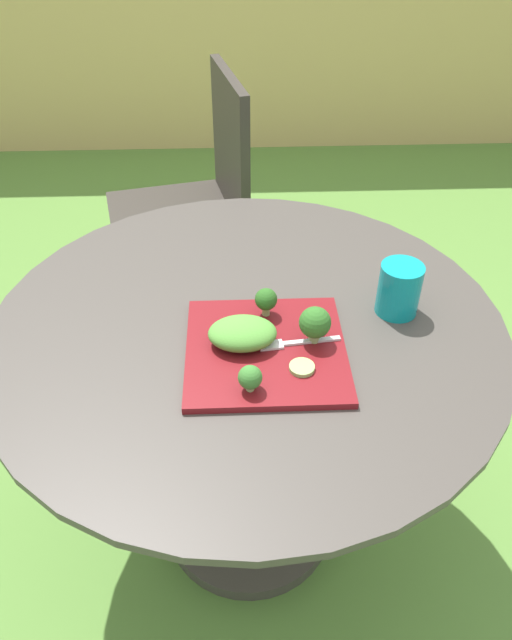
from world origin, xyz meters
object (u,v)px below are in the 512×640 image
(salad_plate, at_px, (266,350))
(drinking_glass, at_px, (399,291))
(patio_chair, at_px, (200,190))
(fork, at_px, (292,343))

(salad_plate, distance_m, drinking_glass, 0.30)
(patio_chair, distance_m, salad_plate, 1.06)
(patio_chair, bearing_deg, drinking_glass, -64.42)
(fork, bearing_deg, drinking_glass, 26.47)
(drinking_glass, xyz_separation_m, fork, (-0.22, -0.11, -0.03))
(patio_chair, xyz_separation_m, fork, (0.22, -1.02, 0.20))
(salad_plate, xyz_separation_m, fork, (0.05, 0.01, 0.01))
(patio_chair, relative_size, drinking_glass, 8.33)
(drinking_glass, height_order, fork, drinking_glass)
(patio_chair, height_order, fork, patio_chair)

